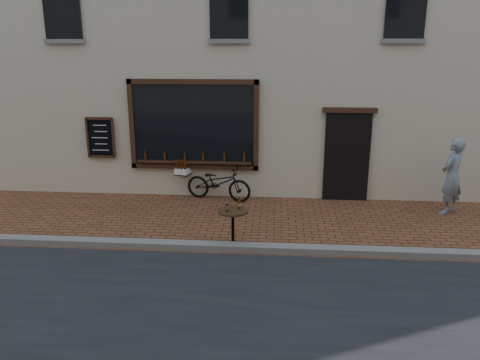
{
  "coord_description": "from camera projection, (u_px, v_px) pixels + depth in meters",
  "views": [
    {
      "loc": [
        0.18,
        -7.95,
        3.72
      ],
      "look_at": [
        -0.56,
        1.2,
        1.1
      ],
      "focal_mm": 35.0,
      "sensor_mm": 36.0,
      "label": 1
    }
  ],
  "objects": [
    {
      "name": "pedestrian",
      "position": [
        452.0,
        176.0,
        10.64
      ],
      "size": [
        0.76,
        0.74,
        1.77
      ],
      "primitive_type": "imported",
      "rotation": [
        0.0,
        0.0,
        3.87
      ],
      "color": "slate",
      "rests_on": "ground"
    },
    {
      "name": "bistro_table",
      "position": [
        233.0,
        221.0,
        8.9
      ],
      "size": [
        0.58,
        0.58,
        1.0
      ],
      "color": "black",
      "rests_on": "ground"
    },
    {
      "name": "cargo_bicycle",
      "position": [
        217.0,
        182.0,
        11.71
      ],
      "size": [
        2.02,
        0.99,
        0.95
      ],
      "rotation": [
        0.0,
        0.0,
        1.33
      ],
      "color": "black",
      "rests_on": "ground"
    },
    {
      "name": "ground",
      "position": [
        265.0,
        255.0,
        8.66
      ],
      "size": [
        90.0,
        90.0,
        0.0
      ],
      "primitive_type": "plane",
      "color": "brown",
      "rests_on": "ground"
    },
    {
      "name": "shop_building",
      "position": [
        274.0,
        1.0,
        13.51
      ],
      "size": [
        28.0,
        6.2,
        10.0
      ],
      "color": "#C0B697",
      "rests_on": "ground"
    },
    {
      "name": "kerb",
      "position": [
        265.0,
        248.0,
        8.83
      ],
      "size": [
        90.0,
        0.25,
        0.12
      ],
      "primitive_type": "cube",
      "color": "slate",
      "rests_on": "ground"
    }
  ]
}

